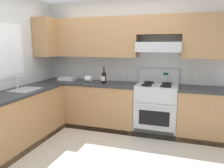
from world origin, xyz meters
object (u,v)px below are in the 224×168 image
object	(u,v)px
stove	(156,108)
wine_bottle	(104,77)
paper_towel_roll	(89,79)
bowl	(68,79)

from	to	relation	value
stove	wine_bottle	xyz separation A→B (m)	(-1.02, -0.04, 0.56)
wine_bottle	paper_towel_roll	distance (m)	0.38
paper_towel_roll	stove	bearing A→B (deg)	-1.14
stove	paper_towel_roll	size ratio (longest dim) A/B	9.46
stove	bowl	size ratio (longest dim) A/B	3.57
wine_bottle	paper_towel_roll	xyz separation A→B (m)	(-0.36, 0.07, -0.07)
stove	bowl	world-z (taller)	stove
wine_bottle	bowl	size ratio (longest dim) A/B	0.96
wine_bottle	bowl	xyz separation A→B (m)	(-0.88, 0.13, -0.11)
bowl	wine_bottle	bearing A→B (deg)	-8.34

